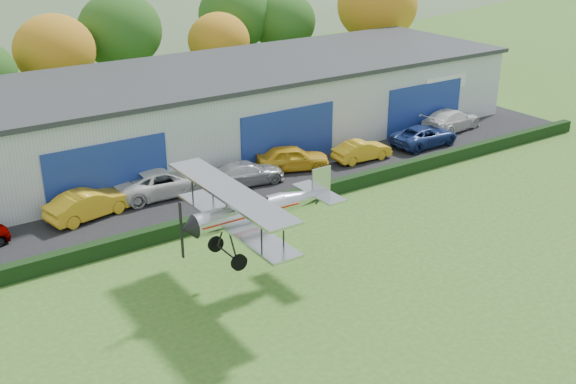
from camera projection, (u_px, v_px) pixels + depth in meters
ground at (508, 357)px, 25.98m from camera, size 300.00×300.00×0.00m
apron at (270, 173)px, 43.59m from camera, size 48.00×9.00×0.05m
hedge at (316, 192)px, 39.78m from camera, size 46.00×0.60×0.80m
hangar at (240, 103)px, 48.96m from camera, size 40.60×12.60×5.30m
tree_belt at (113, 40)px, 55.36m from camera, size 75.70×13.22×10.12m
car_1 at (89, 204)px, 37.17m from camera, size 4.89×2.56×1.53m
car_2 at (163, 182)px, 40.05m from camera, size 5.68×2.77×1.55m
car_3 at (246, 173)px, 41.65m from camera, size 4.95×2.50×1.38m
car_4 at (292, 158)px, 43.84m from camera, size 4.96×3.44×1.57m
car_5 at (362, 151)px, 45.49m from camera, size 4.08×1.60×1.32m
car_6 at (424, 136)px, 48.24m from camera, size 5.09×2.42×1.40m
car_7 at (451, 120)px, 51.47m from camera, size 5.76×3.09×1.59m
biplane at (253, 209)px, 29.61m from camera, size 7.47×8.48×3.20m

